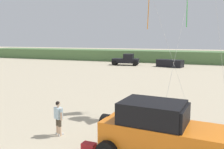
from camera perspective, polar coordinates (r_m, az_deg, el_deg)
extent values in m
cube|color=#567A47|center=(50.44, 15.09, 4.02)|extent=(90.00, 6.69, 2.22)
cube|color=orange|center=(9.63, 11.29, -13.62)|extent=(4.55, 2.23, 0.90)
cube|color=orange|center=(9.26, 21.51, -12.51)|extent=(1.25, 1.79, 0.12)
cube|color=black|center=(9.44, 9.36, -8.56)|extent=(2.45, 1.96, 0.80)
cube|color=black|center=(9.20, 16.62, -9.51)|extent=(0.25, 1.67, 0.72)
cylinder|color=black|center=(10.38, -1.42, -11.24)|extent=(0.37, 0.80, 0.77)
cylinder|color=black|center=(10.56, 22.27, -15.54)|extent=(0.86, 0.38, 0.84)
cylinder|color=black|center=(10.56, 22.27, -15.54)|extent=(0.41, 0.35, 0.38)
cylinder|color=black|center=(11.27, 3.73, -13.38)|extent=(0.86, 0.38, 0.84)
cylinder|color=black|center=(11.27, 3.73, -13.38)|extent=(0.41, 0.35, 0.38)
cylinder|color=#DBB28E|center=(12.42, -12.46, -12.33)|extent=(0.14, 0.14, 0.49)
cylinder|color=#4C4233|center=(12.29, -12.52, -10.61)|extent=(0.15, 0.15, 0.36)
cube|color=silver|center=(12.51, -12.27, -13.13)|extent=(0.21, 0.28, 0.10)
cylinder|color=#DBB28E|center=(12.24, -11.93, -12.62)|extent=(0.14, 0.14, 0.49)
cylinder|color=#4C4233|center=(12.11, -11.99, -10.88)|extent=(0.15, 0.15, 0.36)
cube|color=silver|center=(12.33, -11.74, -13.44)|extent=(0.21, 0.28, 0.10)
cube|color=silver|center=(12.06, -12.32, -8.72)|extent=(0.47, 0.41, 0.54)
cylinder|color=#DBB28E|center=(12.28, -12.93, -8.49)|extent=(0.09, 0.09, 0.56)
cylinder|color=silver|center=(12.23, -12.95, -7.63)|extent=(0.11, 0.11, 0.16)
cylinder|color=#DBB28E|center=(11.86, -11.69, -9.05)|extent=(0.09, 0.09, 0.56)
cylinder|color=silver|center=(11.80, -11.72, -8.17)|extent=(0.11, 0.11, 0.16)
cylinder|color=#DBB28E|center=(11.98, -12.37, -7.30)|extent=(0.10, 0.10, 0.08)
sphere|color=#DBB28E|center=(11.94, -12.39, -6.63)|extent=(0.21, 0.21, 0.21)
sphere|color=black|center=(11.93, -12.45, -6.55)|extent=(0.21, 0.21, 0.21)
cube|color=#B21E23|center=(10.49, -5.38, -16.49)|extent=(0.58, 0.39, 0.38)
cube|color=black|center=(43.41, 3.15, 3.20)|extent=(4.78, 2.39, 0.76)
cube|color=black|center=(43.24, 3.87, 4.23)|extent=(1.79, 1.96, 0.84)
cylinder|color=black|center=(44.15, 5.77, 2.76)|extent=(0.78, 0.34, 0.76)
cylinder|color=black|center=(42.09, 5.33, 2.49)|extent=(0.78, 0.34, 0.76)
cylinder|color=black|center=(44.87, 1.09, 2.88)|extent=(0.78, 0.34, 0.76)
cylinder|color=black|center=(42.84, 0.43, 2.63)|extent=(0.78, 0.34, 0.76)
cube|color=black|center=(41.56, 13.25, 2.54)|extent=(4.50, 2.73, 1.20)
cylinder|color=orange|center=(16.46, 8.40, 13.94)|extent=(0.05, 0.35, 2.10)
cylinder|color=silver|center=(15.48, 13.33, 4.98)|extent=(2.83, 1.33, 7.40)
cylinder|color=silver|center=(15.58, 23.38, 10.30)|extent=(1.54, 2.12, 10.52)
cylinder|color=green|center=(15.72, 16.98, 14.25)|extent=(0.05, 0.48, 2.08)
cylinder|color=silver|center=(13.29, 14.61, 4.87)|extent=(0.86, 4.79, 7.61)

